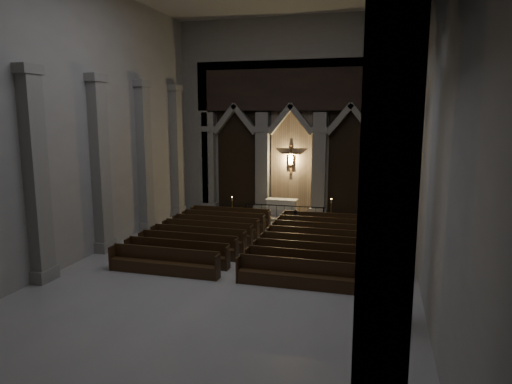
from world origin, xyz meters
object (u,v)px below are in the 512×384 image
worshipper (296,221)px  altar_rail (284,210)px  candle_stand_left (232,213)px  candle_stand_right (331,217)px  pews (257,243)px  altar (282,207)px

worshipper → altar_rail: bearing=98.5°
candle_stand_left → worshipper: (4.23, -1.85, 0.21)m
candle_stand_right → pews: candle_stand_right is taller
pews → worshipper: 4.03m
candle_stand_left → altar_rail: bearing=9.7°
candle_stand_right → candle_stand_left: bearing=-177.4°
altar → altar_rail: altar is taller
candle_stand_right → altar_rail: bearing=174.6°
candle_stand_right → worshipper: bearing=-128.3°
altar → altar_rail: size_ratio=0.40×
candle_stand_right → pews: bearing=-115.1°
altar_rail → pews: size_ratio=0.48×
altar_rail → pews: bearing=-90.0°
altar → candle_stand_left: candle_stand_left is taller
candle_stand_left → pews: (3.10, -5.72, -0.04)m
worshipper → candle_stand_right: bearing=34.9°
altar → worshipper: bearing=-65.6°
pews → altar: bearing=92.8°
altar → candle_stand_right: 3.35m
candle_stand_left → worshipper: bearing=-23.7°
candle_stand_left → candle_stand_right: (5.90, 0.27, 0.03)m
altar → candle_stand_left: (-2.76, -1.39, -0.26)m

